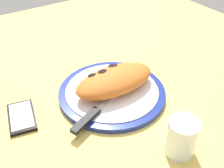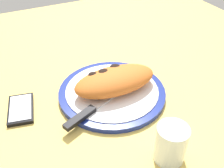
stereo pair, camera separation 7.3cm
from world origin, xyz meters
TOP-DOWN VIEW (x-y plane):
  - ground_plane at (0.00, 0.00)cm, footprint 150.00×150.00cm
  - plate at (0.00, 0.00)cm, footprint 30.11×30.11cm
  - calzone at (-0.95, -0.52)cm, footprint 23.62×11.95cm
  - fork at (2.57, -5.50)cm, footprint 16.94×4.83cm
  - knife at (9.72, 6.03)cm, footprint 20.70×9.98cm
  - smartphone at (24.57, -4.71)cm, footprint 8.73×12.56cm
  - water_glass at (-1.53, 24.91)cm, footprint 6.74×6.74cm

SIDE VIEW (x-z plane):
  - ground_plane at x=0.00cm, z-range -3.00..0.00cm
  - smartphone at x=24.57cm, z-range -0.02..1.14cm
  - plate at x=0.00cm, z-range -0.03..1.73cm
  - fork at x=2.57cm, z-range 1.77..2.17cm
  - knife at x=9.72cm, z-range 1.67..2.87cm
  - water_glass at x=-1.53cm, z-range -0.63..8.30cm
  - calzone at x=-0.95cm, z-range 1.80..7.54cm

